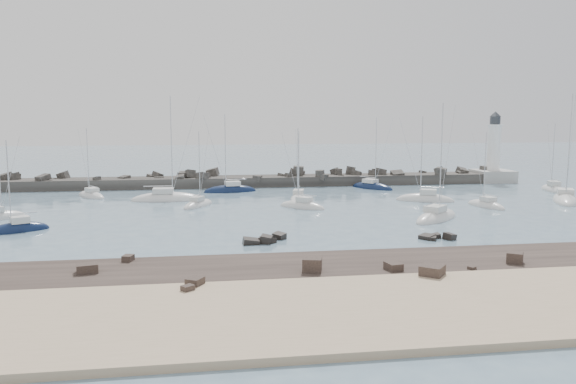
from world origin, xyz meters
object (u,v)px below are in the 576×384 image
object	(u,v)px
sailboat_4	(167,200)
sailboat_9	(425,200)
lighthouse	(493,166)
sailboat_11	(565,201)
sailboat_8	(372,188)
sailboat_10	(486,206)
sailboat_7	(436,218)
sailboat_3	(198,205)
sailboat_12	(553,190)
sailboat_6	(298,199)
sailboat_13	(230,191)
sailboat_2	(17,230)
sailboat_1	(91,196)
sailboat_5	(302,207)

from	to	relation	value
sailboat_4	sailboat_9	distance (m)	39.71
lighthouse	sailboat_11	bearing A→B (deg)	-95.57
sailboat_8	sailboat_9	distance (m)	16.58
sailboat_9	sailboat_10	size ratio (longest dim) A/B	1.21
sailboat_11	sailboat_7	bearing A→B (deg)	-155.93
sailboat_3	sailboat_12	distance (m)	61.41
sailboat_6	sailboat_8	world-z (taller)	sailboat_8
sailboat_6	sailboat_10	distance (m)	27.61
sailboat_3	sailboat_13	xyz separation A→B (m)	(5.31, 15.22, 0.02)
sailboat_3	sailboat_6	bearing A→B (deg)	13.64
sailboat_4	sailboat_7	world-z (taller)	sailboat_4
lighthouse	sailboat_2	xyz separation A→B (m)	(-77.82, -38.53, -2.94)
sailboat_2	sailboat_3	xyz separation A→B (m)	(19.92, 15.37, -0.03)
sailboat_4	sailboat_6	distance (m)	20.27
lighthouse	sailboat_1	size ratio (longest dim) A/B	1.22
lighthouse	sailboat_1	xyz separation A→B (m)	(-75.03, -11.12, -2.96)
sailboat_5	sailboat_13	world-z (taller)	sailboat_13
sailboat_5	sailboat_8	world-z (taller)	sailboat_8
sailboat_3	sailboat_6	size ratio (longest dim) A/B	0.96
sailboat_7	sailboat_13	xyz separation A→B (m)	(-24.43, 30.33, 0.00)
sailboat_4	sailboat_6	bearing A→B (deg)	-7.37
sailboat_2	sailboat_7	world-z (taller)	sailboat_7
lighthouse	sailboat_3	xyz separation A→B (m)	(-57.90, -23.16, -2.96)
lighthouse	sailboat_2	size ratio (longest dim) A/B	1.30
sailboat_11	sailboat_13	xyz separation A→B (m)	(-49.98, 18.92, 0.00)
sailboat_4	sailboat_11	distance (m)	60.93
lighthouse	sailboat_9	distance (m)	33.17
sailboat_5	sailboat_13	bearing A→B (deg)	116.18
sailboat_9	sailboat_12	size ratio (longest dim) A/B	1.10
sailboat_10	sailboat_12	world-z (taller)	sailboat_12
sailboat_1	sailboat_12	xyz separation A→B (m)	(78.03, -4.16, 0.02)
sailboat_12	sailboat_8	bearing A→B (deg)	164.54
sailboat_8	lighthouse	bearing A→B (deg)	14.50
sailboat_6	sailboat_13	world-z (taller)	sailboat_13
lighthouse	sailboat_13	size ratio (longest dim) A/B	1.01
sailboat_9	sailboat_11	bearing A→B (deg)	-9.96
sailboat_12	sailboat_1	bearing A→B (deg)	176.95
sailboat_5	sailboat_10	world-z (taller)	sailboat_5
sailboat_5	sailboat_3	bearing A→B (deg)	165.75
sailboat_1	sailboat_5	bearing A→B (deg)	-26.39
sailboat_3	sailboat_9	bearing A→B (deg)	-0.06
sailboat_2	sailboat_6	xyz separation A→B (m)	(35.19, 19.07, -0.01)
sailboat_7	sailboat_6	bearing A→B (deg)	127.54
sailboat_12	sailboat_7	bearing A→B (deg)	-143.57
lighthouse	sailboat_6	xyz separation A→B (m)	(-42.63, -19.46, -2.95)
sailboat_6	sailboat_12	size ratio (longest dim) A/B	0.95
sailboat_1	sailboat_10	bearing A→B (deg)	-17.89
lighthouse	sailboat_4	world-z (taller)	sailboat_4
sailboat_11	sailboat_10	bearing A→B (deg)	-168.37
sailboat_5	sailboat_11	xyz separation A→B (m)	(40.67, 0.00, 0.00)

